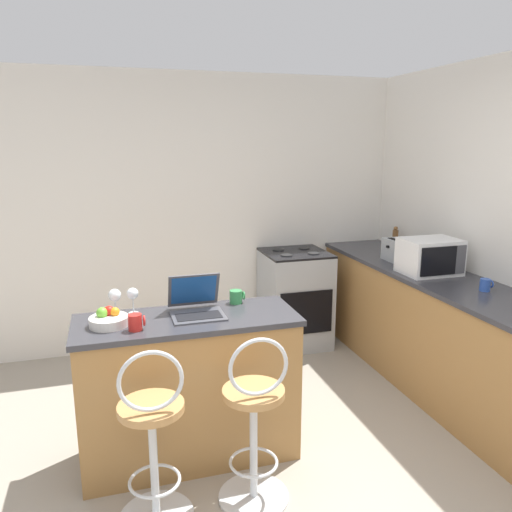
{
  "coord_description": "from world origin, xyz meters",
  "views": [
    {
      "loc": [
        -0.74,
        -2.07,
        1.98
      ],
      "look_at": [
        0.43,
        1.83,
        1.04
      ],
      "focal_mm": 35.0,
      "sensor_mm": 36.0,
      "label": 1
    }
  ],
  "objects_px": {
    "wine_glass_short": "(115,296)",
    "bar_stool_near": "(153,442)",
    "wine_glass_tall": "(133,295)",
    "laptop": "(196,304)",
    "bar_stool_far": "(254,425)",
    "mug_red": "(136,322)",
    "fruit_bowl": "(109,319)",
    "mug_green": "(236,297)",
    "pepper_mill": "(395,238)",
    "stove_range": "(295,298)",
    "mug_blue": "(485,285)",
    "microwave": "(430,256)",
    "toaster": "(398,250)"
  },
  "relations": [
    {
      "from": "bar_stool_far",
      "to": "toaster",
      "type": "distance_m",
      "value": 2.34
    },
    {
      "from": "wine_glass_short",
      "to": "bar_stool_near",
      "type": "bearing_deg",
      "value": -78.51
    },
    {
      "from": "laptop",
      "to": "mug_blue",
      "type": "height_order",
      "value": "laptop"
    },
    {
      "from": "toaster",
      "to": "pepper_mill",
      "type": "relative_size",
      "value": 1.14
    },
    {
      "from": "microwave",
      "to": "mug_green",
      "type": "bearing_deg",
      "value": -170.25
    },
    {
      "from": "mug_green",
      "to": "mug_blue",
      "type": "distance_m",
      "value": 1.78
    },
    {
      "from": "wine_glass_short",
      "to": "fruit_bowl",
      "type": "bearing_deg",
      "value": -103.61
    },
    {
      "from": "stove_range",
      "to": "mug_blue",
      "type": "height_order",
      "value": "mug_blue"
    },
    {
      "from": "mug_green",
      "to": "mug_blue",
      "type": "xyz_separation_m",
      "value": [
        1.77,
        -0.24,
        0.0
      ]
    },
    {
      "from": "fruit_bowl",
      "to": "bar_stool_far",
      "type": "bearing_deg",
      "value": -35.12
    },
    {
      "from": "bar_stool_near",
      "to": "microwave",
      "type": "height_order",
      "value": "microwave"
    },
    {
      "from": "bar_stool_near",
      "to": "laptop",
      "type": "relative_size",
      "value": 3.14
    },
    {
      "from": "bar_stool_far",
      "to": "mug_red",
      "type": "xyz_separation_m",
      "value": [
        -0.58,
        0.39,
        0.51
      ]
    },
    {
      "from": "laptop",
      "to": "stove_range",
      "type": "relative_size",
      "value": 0.34
    },
    {
      "from": "stove_range",
      "to": "mug_red",
      "type": "distance_m",
      "value": 2.35
    },
    {
      "from": "wine_glass_tall",
      "to": "laptop",
      "type": "bearing_deg",
      "value": -16.3
    },
    {
      "from": "microwave",
      "to": "wine_glass_tall",
      "type": "xyz_separation_m",
      "value": [
        -2.33,
        -0.31,
        -0.02
      ]
    },
    {
      "from": "mug_blue",
      "to": "bar_stool_near",
      "type": "bearing_deg",
      "value": -169.18
    },
    {
      "from": "wine_glass_tall",
      "to": "fruit_bowl",
      "type": "xyz_separation_m",
      "value": [
        -0.15,
        -0.17,
        -0.08
      ]
    },
    {
      "from": "pepper_mill",
      "to": "mug_red",
      "type": "height_order",
      "value": "pepper_mill"
    },
    {
      "from": "microwave",
      "to": "mug_blue",
      "type": "relative_size",
      "value": 4.89
    },
    {
      "from": "bar_stool_near",
      "to": "pepper_mill",
      "type": "relative_size",
      "value": 4.51
    },
    {
      "from": "wine_glass_tall",
      "to": "wine_glass_short",
      "type": "xyz_separation_m",
      "value": [
        -0.11,
        0.01,
        -0.0
      ]
    },
    {
      "from": "stove_range",
      "to": "mug_blue",
      "type": "distance_m",
      "value": 1.86
    },
    {
      "from": "laptop",
      "to": "wine_glass_tall",
      "type": "distance_m",
      "value": 0.39
    },
    {
      "from": "toaster",
      "to": "mug_red",
      "type": "relative_size",
      "value": 2.68
    },
    {
      "from": "laptop",
      "to": "toaster",
      "type": "distance_m",
      "value": 2.15
    },
    {
      "from": "pepper_mill",
      "to": "mug_blue",
      "type": "bearing_deg",
      "value": -96.52
    },
    {
      "from": "stove_range",
      "to": "mug_blue",
      "type": "relative_size",
      "value": 10.45
    },
    {
      "from": "microwave",
      "to": "wine_glass_tall",
      "type": "bearing_deg",
      "value": -172.55
    },
    {
      "from": "wine_glass_tall",
      "to": "fruit_bowl",
      "type": "distance_m",
      "value": 0.24
    },
    {
      "from": "mug_blue",
      "to": "pepper_mill",
      "type": "bearing_deg",
      "value": 83.48
    },
    {
      "from": "toaster",
      "to": "mug_blue",
      "type": "relative_size",
      "value": 2.81
    },
    {
      "from": "fruit_bowl",
      "to": "mug_green",
      "type": "bearing_deg",
      "value": 13.09
    },
    {
      "from": "microwave",
      "to": "mug_green",
      "type": "distance_m",
      "value": 1.7
    },
    {
      "from": "wine_glass_short",
      "to": "mug_red",
      "type": "distance_m",
      "value": 0.32
    },
    {
      "from": "stove_range",
      "to": "pepper_mill",
      "type": "height_order",
      "value": "pepper_mill"
    },
    {
      "from": "mug_green",
      "to": "mug_red",
      "type": "height_order",
      "value": "mug_red"
    },
    {
      "from": "wine_glass_short",
      "to": "mug_blue",
      "type": "distance_m",
      "value": 2.54
    },
    {
      "from": "bar_stool_far",
      "to": "microwave",
      "type": "xyz_separation_m",
      "value": [
        1.76,
        0.99,
        0.61
      ]
    },
    {
      "from": "wine_glass_short",
      "to": "mug_blue",
      "type": "bearing_deg",
      "value": -5.17
    },
    {
      "from": "wine_glass_tall",
      "to": "toaster",
      "type": "bearing_deg",
      "value": 18.06
    },
    {
      "from": "toaster",
      "to": "fruit_bowl",
      "type": "bearing_deg",
      "value": -159.44
    },
    {
      "from": "wine_glass_tall",
      "to": "mug_red",
      "type": "height_order",
      "value": "wine_glass_tall"
    },
    {
      "from": "pepper_mill",
      "to": "wine_glass_short",
      "type": "relative_size",
      "value": 1.35
    },
    {
      "from": "wine_glass_short",
      "to": "stove_range",
      "type": "bearing_deg",
      "value": 38.53
    },
    {
      "from": "laptop",
      "to": "stove_range",
      "type": "height_order",
      "value": "laptop"
    },
    {
      "from": "bar_stool_near",
      "to": "fruit_bowl",
      "type": "distance_m",
      "value": 0.74
    },
    {
      "from": "laptop",
      "to": "mug_red",
      "type": "bearing_deg",
      "value": -154.37
    },
    {
      "from": "stove_range",
      "to": "mug_red",
      "type": "xyz_separation_m",
      "value": [
        -1.6,
        -1.65,
        0.52
      ]
    }
  ]
}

